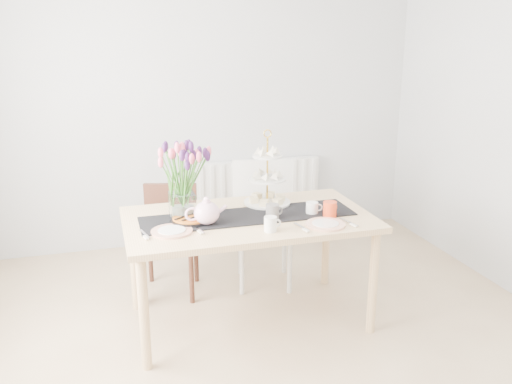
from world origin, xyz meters
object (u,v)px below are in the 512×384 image
object	(u,v)px
cake_stand	(267,186)
tart_tin	(192,219)
chair_brown	(170,231)
chair_white	(263,212)
tulip_vase	(181,169)
teapot	(207,213)
plate_right	(325,224)
plate_left	(172,231)
mug_grey	(272,212)
cream_jug	(312,208)
mug_white	(270,224)
dining_table	(248,228)
mug_orange	(330,209)
radiator	(258,191)

from	to	relation	value
cake_stand	tart_tin	distance (m)	0.62
chair_brown	chair_white	size ratio (longest dim) A/B	0.85
chair_brown	tulip_vase	xyz separation A→B (m)	(0.03, -0.52, 0.61)
teapot	plate_right	size ratio (longest dim) A/B	1.05
teapot	tulip_vase	bearing A→B (deg)	121.24
plate_left	plate_right	xyz separation A→B (m)	(0.94, -0.15, -0.00)
tulip_vase	tart_tin	size ratio (longest dim) A/B	2.20
tulip_vase	chair_white	bearing A→B (deg)	34.67
tulip_vase	mug_grey	distance (m)	0.65
tart_tin	plate_left	size ratio (longest dim) A/B	1.07
chair_brown	plate_right	distance (m)	1.30
teapot	mug_grey	distance (m)	0.42
tart_tin	mug_grey	distance (m)	0.52
teapot	cream_jug	bearing A→B (deg)	1.30
tart_tin	mug_white	distance (m)	0.53
chair_white	tulip_vase	bearing A→B (deg)	-132.49
dining_table	tart_tin	world-z (taller)	tart_tin
teapot	plate_right	bearing A→B (deg)	-16.83
cream_jug	plate_left	bearing A→B (deg)	-157.33
tulip_vase	mug_grey	xyz separation A→B (m)	(0.54, -0.22, -0.27)
chair_brown	mug_orange	world-z (taller)	mug_orange
tulip_vase	mug_white	size ratio (longest dim) A/B	6.42
tulip_vase	mug_grey	world-z (taller)	tulip_vase
dining_table	tulip_vase	world-z (taller)	tulip_vase
plate_left	tart_tin	bearing A→B (deg)	46.26
teapot	cream_jug	distance (m)	0.71
radiator	teapot	distance (m)	1.84
tart_tin	chair_brown	bearing A→B (deg)	95.92
chair_brown	tulip_vase	world-z (taller)	tulip_vase
mug_grey	mug_orange	distance (m)	0.38
chair_white	dining_table	bearing A→B (deg)	-102.79
dining_table	radiator	bearing A→B (deg)	71.19
teapot	plate_left	size ratio (longest dim) A/B	1.03
cake_stand	tart_tin	bearing A→B (deg)	-160.18
radiator	dining_table	world-z (taller)	same
mug_grey	plate_left	bearing A→B (deg)	170.07
cream_jug	mug_orange	xyz separation A→B (m)	(0.09, -0.09, 0.01)
radiator	dining_table	distance (m)	1.63
dining_table	chair_white	bearing A→B (deg)	64.37
radiator	mug_white	xyz separation A→B (m)	(-0.46, -1.82, 0.35)
radiator	tulip_vase	bearing A→B (deg)	-123.48
radiator	teapot	bearing A→B (deg)	-116.75
chair_brown	mug_orange	xyz separation A→B (m)	(0.95, -0.79, 0.34)
radiator	mug_grey	xyz separation A→B (m)	(-0.39, -1.63, 0.35)
chair_white	plate_left	distance (m)	1.12
chair_brown	teapot	xyz separation A→B (m)	(0.15, -0.72, 0.37)
tulip_vase	plate_right	bearing A→B (deg)	-26.35
cream_jug	tulip_vase	bearing A→B (deg)	-174.53
teapot	mug_orange	size ratio (longest dim) A/B	2.51
chair_white	plate_left	size ratio (longest dim) A/B	3.78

